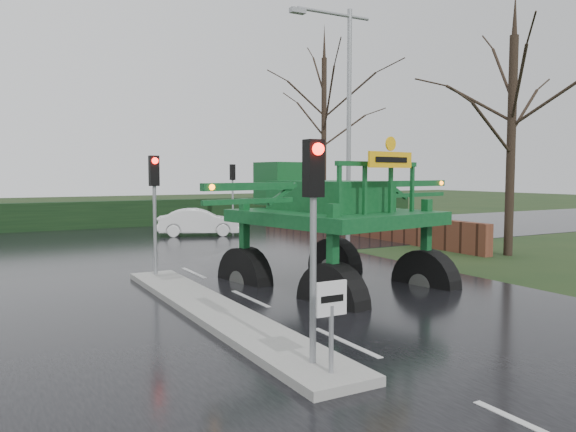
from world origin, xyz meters
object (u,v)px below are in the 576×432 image
keep_left_sign (331,312)px  street_light_right (343,104)px  crop_sprayer (326,204)px  traffic_signal_far (233,182)px  traffic_signal_mid (154,189)px  traffic_signal_near (314,203)px  white_sedan (199,236)px

keep_left_sign → street_light_right: bearing=54.9°
crop_sprayer → traffic_signal_far: bearing=62.8°
keep_left_sign → traffic_signal_mid: 9.12m
traffic_signal_far → crop_sprayer: (-5.10, -17.19, -0.27)m
traffic_signal_near → street_light_right: 16.46m
traffic_signal_mid → white_sedan: 11.70m
street_light_right → crop_sprayer: (-6.79, -9.18, -3.67)m
traffic_signal_mid → white_sedan: bearing=63.8°
street_light_right → traffic_signal_far: bearing=101.9°
traffic_signal_near → crop_sprayer: size_ratio=0.41×
traffic_signal_mid → white_sedan: size_ratio=0.89×
traffic_signal_near → traffic_signal_far: bearing=69.6°
keep_left_sign → white_sedan: bearing=75.3°
street_light_right → white_sedan: (-4.46, 5.74, -5.99)m
keep_left_sign → traffic_signal_near: size_ratio=0.38×
traffic_signal_far → crop_sprayer: crop_sprayer is taller
traffic_signal_near → street_light_right: bearing=53.9°
keep_left_sign → street_light_right: street_light_right is taller
traffic_signal_mid → street_light_right: bearing=25.4°
crop_sprayer → traffic_signal_mid: bearing=109.4°
keep_left_sign → traffic_signal_far: size_ratio=0.38×
traffic_signal_mid → crop_sprayer: 5.40m
traffic_signal_far → traffic_signal_near: bearing=69.6°
keep_left_sign → traffic_signal_far: (7.80, 21.51, 1.53)m
traffic_signal_far → crop_sprayer: size_ratio=0.41×
white_sedan → street_light_right: bearing=-121.5°
traffic_signal_near → keep_left_sign: bearing=-90.0°
crop_sprayer → white_sedan: crop_sprayer is taller
street_light_right → crop_sprayer: bearing=-126.5°
crop_sprayer → white_sedan: bearing=70.5°
traffic_signal_far → white_sedan: traffic_signal_far is taller
traffic_signal_near → white_sedan: (5.03, 18.74, -2.59)m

